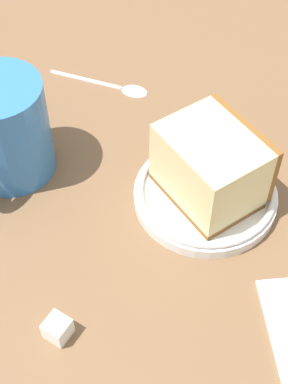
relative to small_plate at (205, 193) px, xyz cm
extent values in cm
cube|color=brown|center=(4.84, -5.02, -2.18)|extent=(137.54, 137.54, 2.62)
cylinder|color=white|center=(0.00, 0.00, -0.32)|extent=(13.28, 13.28, 1.10)
torus|color=white|center=(0.00, 0.00, 0.56)|extent=(12.89, 12.89, 0.67)
cube|color=brown|center=(0.00, 0.00, 0.53)|extent=(9.58, 10.75, 0.60)
cube|color=beige|center=(0.00, 0.00, 3.94)|extent=(9.58, 10.75, 6.22)
cube|color=brown|center=(-3.29, -1.44, 3.94)|extent=(4.09, 8.36, 6.22)
cylinder|color=#3372BF|center=(17.34, -7.60, 4.11)|extent=(8.28, 8.28, 9.96)
ellipsoid|color=silver|center=(3.80, -16.13, -0.47)|extent=(3.60, 3.25, 0.80)
cylinder|color=silver|center=(8.81, -19.08, -0.62)|extent=(7.68, 4.80, 0.50)
cube|color=white|center=(14.67, 11.02, 0.06)|extent=(2.62, 2.62, 1.86)
camera|label=1|loc=(11.79, 31.95, 41.40)|focal=54.06mm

